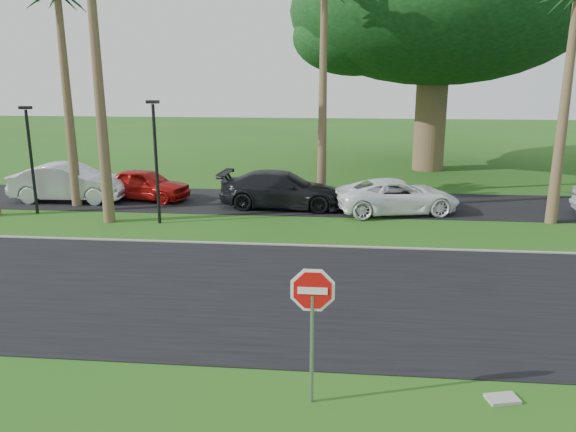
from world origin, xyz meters
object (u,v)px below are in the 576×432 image
(car_red, at_px, (145,185))
(car_dark, at_px, (282,190))
(stop_sign_near, at_px, (312,308))
(car_silver, at_px, (70,183))
(car_minivan, at_px, (397,196))

(car_red, relative_size, car_dark, 0.77)
(stop_sign_near, relative_size, car_silver, 0.52)
(stop_sign_near, bearing_deg, car_silver, 128.26)
(car_silver, bearing_deg, car_dark, -93.14)
(stop_sign_near, distance_m, car_red, 17.59)
(car_red, height_order, car_dark, car_dark)
(car_red, bearing_deg, stop_sign_near, -139.02)
(car_dark, xyz_separation_m, car_minivan, (4.80, -0.49, -0.08))
(stop_sign_near, distance_m, car_minivan, 14.30)
(car_minivan, bearing_deg, car_red, 69.70)
(car_red, xyz_separation_m, car_minivan, (11.13, -1.41, -0.01))
(car_dark, distance_m, car_minivan, 4.82)
(stop_sign_near, relative_size, car_red, 0.64)
(car_silver, height_order, car_minivan, car_silver)
(car_silver, height_order, car_red, car_silver)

